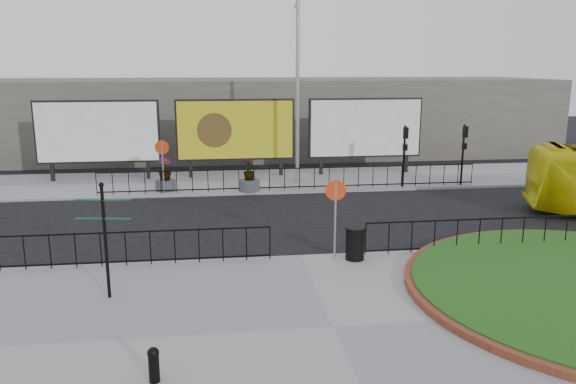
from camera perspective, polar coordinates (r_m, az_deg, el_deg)
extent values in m
plane|color=black|center=(17.81, 1.29, -6.78)|extent=(90.00, 90.00, 0.00)
cube|color=gray|center=(13.25, 4.65, -13.74)|extent=(30.00, 10.00, 0.12)
cube|color=gray|center=(29.29, -2.25, 1.19)|extent=(44.00, 6.00, 0.12)
cylinder|color=gray|center=(26.50, -12.59, 2.42)|extent=(0.07, 0.07, 2.40)
cylinder|color=#BD320C|center=(26.35, -12.69, 4.45)|extent=(0.64, 0.03, 0.64)
cylinder|color=white|center=(26.37, -12.69, 4.45)|extent=(0.50, 0.03, 0.50)
cylinder|color=gray|center=(17.21, 4.82, -2.91)|extent=(0.07, 0.07, 2.40)
cylinder|color=#BD320C|center=(16.97, 4.88, 0.18)|extent=(0.64, 0.03, 0.64)
cylinder|color=white|center=(16.99, 4.86, 0.19)|extent=(0.50, 0.03, 0.50)
cube|color=black|center=(31.19, -22.81, 1.95)|extent=(0.18, 0.18, 1.00)
cube|color=black|center=(30.26, -14.02, 2.27)|extent=(0.18, 0.18, 1.00)
cube|color=black|center=(30.35, -18.75, 5.82)|extent=(6.20, 0.25, 3.20)
cube|color=white|center=(30.20, -18.81, 5.79)|extent=(6.00, 0.06, 3.00)
cube|color=black|center=(30.09, -9.86, 2.40)|extent=(0.18, 0.18, 1.00)
cube|color=black|center=(30.26, -0.73, 2.65)|extent=(0.18, 0.18, 1.00)
cube|color=black|center=(29.78, -5.36, 6.32)|extent=(6.20, 0.25, 3.20)
cube|color=gold|center=(29.63, -5.35, 6.29)|extent=(6.00, 0.06, 3.00)
cube|color=black|center=(30.59, 3.37, 2.74)|extent=(0.18, 0.18, 1.00)
cube|color=black|center=(31.82, 11.90, 2.88)|extent=(0.18, 0.18, 1.00)
cube|color=black|center=(30.84, 7.83, 6.48)|extent=(6.20, 0.25, 3.20)
cube|color=white|center=(30.68, 7.91, 6.45)|extent=(6.00, 0.06, 3.00)
cylinder|color=gray|center=(27.91, 0.98, 10.06)|extent=(0.18, 0.18, 9.00)
cylinder|color=black|center=(27.85, 11.69, 3.58)|extent=(0.10, 0.10, 3.00)
cube|color=black|center=(27.58, 11.88, 5.90)|extent=(0.22, 0.18, 0.55)
cube|color=black|center=(27.67, 11.81, 4.46)|extent=(0.20, 0.16, 0.30)
cylinder|color=black|center=(28.97, 17.32, 3.62)|extent=(0.10, 0.10, 3.00)
cube|color=black|center=(28.71, 17.57, 5.84)|extent=(0.22, 0.18, 0.55)
cube|color=black|center=(28.80, 17.48, 4.46)|extent=(0.20, 0.16, 0.30)
cube|color=#67615A|center=(38.82, -3.64, 7.69)|extent=(40.00, 10.00, 5.00)
cylinder|color=black|center=(14.92, -18.04, -4.96)|extent=(0.08, 0.08, 2.92)
sphere|color=black|center=(14.55, -18.44, 0.70)|extent=(0.13, 0.13, 0.13)
cube|color=#0D321B|center=(14.78, -19.64, -0.79)|extent=(0.70, 0.26, 0.03)
cube|color=#0D321B|center=(14.55, -16.94, -0.80)|extent=(0.69, 0.17, 0.03)
cube|color=#0D321B|center=(14.85, -19.56, -2.57)|extent=(0.69, 0.20, 0.03)
cube|color=#0D321B|center=(14.61, -16.88, -2.63)|extent=(0.70, 0.26, 0.03)
cylinder|color=black|center=(11.35, -13.45, -16.98)|extent=(0.21, 0.21, 0.57)
sphere|color=black|center=(11.20, -13.54, -15.62)|extent=(0.23, 0.23, 0.23)
cylinder|color=black|center=(17.36, 6.82, -5.31)|extent=(0.57, 0.57, 0.95)
cylinder|color=black|center=(17.21, 6.86, -3.70)|extent=(0.62, 0.62, 0.06)
cylinder|color=#4C4C4F|center=(27.25, -12.32, 0.68)|extent=(0.96, 0.96, 0.50)
imported|color=#134713|center=(27.10, -12.40, 2.30)|extent=(0.78, 0.78, 1.08)
cylinder|color=#4C4C4F|center=(26.62, -3.96, 0.68)|extent=(1.00, 1.00, 0.52)
imported|color=#134713|center=(26.47, -3.98, 2.26)|extent=(0.76, 0.76, 0.97)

